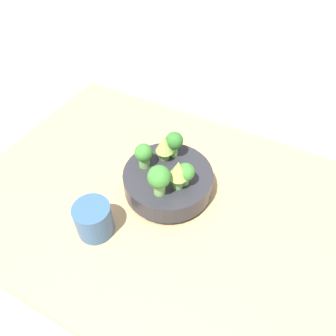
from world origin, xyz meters
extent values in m
plane|color=beige|center=(0.00, 0.00, 0.00)|extent=(6.00, 6.00, 0.00)
cube|color=tan|center=(0.00, 0.00, 0.02)|extent=(0.98, 0.74, 0.04)
cylinder|color=#28282D|center=(0.02, 0.03, 0.05)|extent=(0.11, 0.11, 0.01)
cylinder|color=#28282D|center=(0.02, 0.03, 0.08)|extent=(0.23, 0.23, 0.06)
cylinder|color=#6BA34C|center=(-0.01, 0.08, 0.12)|extent=(0.02, 0.02, 0.03)
cone|color=#93B751|center=(-0.01, 0.08, 0.16)|extent=(0.05, 0.05, 0.05)
cylinder|color=#6BA34C|center=(0.07, 0.01, 0.13)|extent=(0.03, 0.03, 0.04)
cone|color=#93B751|center=(0.07, 0.01, 0.17)|extent=(0.05, 0.05, 0.05)
cylinder|color=#6BA34C|center=(0.08, 0.02, 0.12)|extent=(0.02, 0.02, 0.03)
sphere|color=#387A2D|center=(0.08, 0.02, 0.15)|extent=(0.05, 0.05, 0.05)
cylinder|color=#6BA34C|center=(-0.04, 0.03, 0.12)|extent=(0.03, 0.03, 0.03)
sphere|color=#387A2D|center=(-0.04, 0.03, 0.16)|extent=(0.05, 0.05, 0.05)
cylinder|color=#7AB256|center=(0.04, -0.03, 0.13)|extent=(0.03, 0.03, 0.04)
sphere|color=#387A2D|center=(0.04, -0.03, 0.17)|extent=(0.06, 0.06, 0.06)
cylinder|color=#7AB256|center=(0.01, 0.10, 0.13)|extent=(0.02, 0.02, 0.04)
sphere|color=#2D6B28|center=(0.01, 0.10, 0.16)|extent=(0.05, 0.05, 0.05)
cylinder|color=#33567F|center=(-0.07, -0.16, 0.08)|extent=(0.09, 0.09, 0.09)
camera|label=1|loc=(0.29, -0.46, 0.73)|focal=35.00mm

